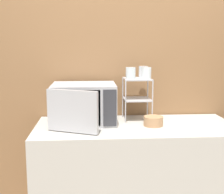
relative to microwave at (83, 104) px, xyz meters
The scene contains 8 objects.
wall_back 0.54m from the microwave, 35.85° to the left, with size 8.00×0.06×2.60m.
counter 0.75m from the microwave, 13.15° to the right, with size 1.54×0.69×0.94m.
microwave is the anchor object (origin of this frame).
dish_rack 0.46m from the microwave, 11.14° to the left, with size 0.22×0.22×0.35m.
glass_front_left 0.44m from the microwave, ahead, with size 0.08×0.08×0.09m.
glass_back_right 0.57m from the microwave, 16.08° to the left, with size 0.08×0.08×0.09m.
glass_front_right 0.55m from the microwave, ahead, with size 0.08×0.08×0.09m.
bowl 0.56m from the microwave, 12.37° to the right, with size 0.15×0.15×0.07m.
Camera 1 is at (-0.35, -1.97, 1.56)m, focal length 50.00 mm.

